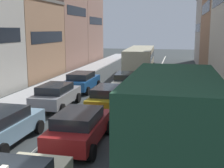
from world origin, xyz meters
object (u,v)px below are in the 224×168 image
object	(u,v)px
sedan_left_lane_third	(56,95)
removalist_box_truck	(173,122)
sedan_right_lane_behind_truck	(168,103)
wagon_left_lane_second	(2,126)
wagon_right_lane_far	(171,85)
coupe_centre_lane_fourth	(127,82)
bus_mid_queue_primary	(140,59)
sedan_left_lane_fourth	(82,81)
sedan_centre_lane_second	(80,127)
hatchback_centre_lane_third	(109,98)

from	to	relation	value
sedan_left_lane_third	removalist_box_truck	bearing A→B (deg)	-137.46
sedan_right_lane_behind_truck	sedan_left_lane_third	bearing A→B (deg)	87.95
wagon_left_lane_second	wagon_right_lane_far	xyz separation A→B (m)	(6.77, 10.88, 0.00)
removalist_box_truck	coupe_centre_lane_fourth	xyz separation A→B (m)	(-3.75, 13.52, -1.18)
wagon_left_lane_second	bus_mid_queue_primary	size ratio (longest dim) A/B	0.41
wagon_right_lane_far	sedan_right_lane_behind_truck	bearing A→B (deg)	176.28
sedan_left_lane_third	sedan_left_lane_fourth	size ratio (longest dim) A/B	1.00
wagon_left_lane_second	sedan_left_lane_third	size ratio (longest dim) A/B	1.01
removalist_box_truck	sedan_centre_lane_second	distance (m)	4.61
sedan_centre_lane_second	wagon_left_lane_second	world-z (taller)	same
sedan_centre_lane_second	coupe_centre_lane_fourth	distance (m)	11.27
removalist_box_truck	bus_mid_queue_primary	xyz separation A→B (m)	(-3.74, 21.99, -0.21)
sedan_left_lane_third	bus_mid_queue_primary	size ratio (longest dim) A/B	0.41
removalist_box_truck	wagon_right_lane_far	size ratio (longest dim) A/B	1.75
sedan_left_lane_third	wagon_left_lane_second	bearing A→B (deg)	-179.17
hatchback_centre_lane_third	coupe_centre_lane_fourth	world-z (taller)	same
removalist_box_truck	coupe_centre_lane_fourth	distance (m)	14.08
wagon_left_lane_second	wagon_right_lane_far	bearing A→B (deg)	-30.67
sedan_centre_lane_second	sedan_left_lane_third	bearing A→B (deg)	30.68
removalist_box_truck	coupe_centre_lane_fourth	size ratio (longest dim) A/B	1.76
sedan_right_lane_behind_truck	sedan_centre_lane_second	bearing A→B (deg)	147.36
sedan_centre_lane_second	sedan_left_lane_fourth	xyz separation A→B (m)	(-3.40, 10.74, 0.00)
wagon_left_lane_second	sedan_left_lane_third	world-z (taller)	same
sedan_right_lane_behind_truck	wagon_right_lane_far	distance (m)	5.36
wagon_left_lane_second	sedan_left_lane_fourth	bearing A→B (deg)	1.97
sedan_right_lane_behind_truck	wagon_right_lane_far	xyz separation A→B (m)	(0.01, 5.36, 0.00)
sedan_centre_lane_second	wagon_left_lane_second	size ratio (longest dim) A/B	1.00
bus_mid_queue_primary	sedan_centre_lane_second	bearing A→B (deg)	177.22
coupe_centre_lane_fourth	wagon_right_lane_far	xyz separation A→B (m)	(3.43, -0.96, 0.00)
sedan_centre_lane_second	sedan_left_lane_third	distance (m)	6.47
sedan_left_lane_fourth	bus_mid_queue_primary	distance (m)	9.71
sedan_left_lane_fourth	sedan_right_lane_behind_truck	distance (m)	9.01
hatchback_centre_lane_third	sedan_left_lane_third	bearing A→B (deg)	90.90
hatchback_centre_lane_third	removalist_box_truck	bearing A→B (deg)	-152.97
sedan_centre_lane_second	sedan_left_lane_fourth	bearing A→B (deg)	16.82
sedan_right_lane_behind_truck	coupe_centre_lane_fourth	bearing A→B (deg)	31.08
wagon_right_lane_far	removalist_box_truck	bearing A→B (deg)	177.88
wagon_left_lane_second	sedan_centre_lane_second	bearing A→B (deg)	-78.78
coupe_centre_lane_fourth	sedan_left_lane_fourth	distance (m)	3.53
coupe_centre_lane_fourth	wagon_right_lane_far	distance (m)	3.56
sedan_centre_lane_second	hatchback_centre_lane_third	size ratio (longest dim) A/B	1.00
wagon_left_lane_second	bus_mid_queue_primary	distance (m)	20.61
coupe_centre_lane_fourth	sedan_right_lane_behind_truck	size ratio (longest dim) A/B	1.00
sedan_right_lane_behind_truck	wagon_left_lane_second	bearing A→B (deg)	131.95
hatchback_centre_lane_third	wagon_right_lane_far	world-z (taller)	same
wagon_left_lane_second	hatchback_centre_lane_third	xyz separation A→B (m)	(3.24, 6.11, 0.00)
wagon_left_lane_second	bus_mid_queue_primary	xyz separation A→B (m)	(3.35, 20.32, 0.96)
hatchback_centre_lane_third	wagon_right_lane_far	bearing A→B (deg)	-35.76
sedan_centre_lane_second	wagon_left_lane_second	xyz separation A→B (m)	(-3.25, -0.57, 0.00)
removalist_box_truck	sedan_left_lane_fourth	distance (m)	14.92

